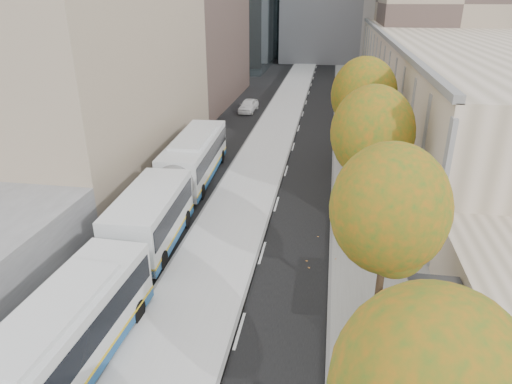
# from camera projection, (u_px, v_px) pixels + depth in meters

# --- Properties ---
(bus_platform) EXTENTS (4.25, 150.00, 0.15)m
(bus_platform) POSITION_uv_depth(u_px,v_px,m) (266.00, 148.00, 39.09)
(bus_platform) COLOR silver
(bus_platform) RESTS_ON ground
(sidewalk) EXTENTS (4.75, 150.00, 0.08)m
(sidewalk) POSITION_uv_depth(u_px,v_px,m) (361.00, 153.00, 37.91)
(sidewalk) COLOR gray
(sidewalk) RESTS_ON ground
(building_tan) EXTENTS (18.00, 92.00, 8.00)m
(building_tan) POSITION_uv_depth(u_px,v_px,m) (441.00, 61.00, 60.89)
(building_tan) COLOR #9F917A
(building_tan) RESTS_ON ground
(bus_shelter) EXTENTS (1.90, 4.40, 2.53)m
(bus_shelter) POSITION_uv_depth(u_px,v_px,m) (450.00, 323.00, 15.06)
(bus_shelter) COLOR #383A3F
(bus_shelter) RESTS_ON sidewalk
(tree_c) EXTENTS (4.20, 4.20, 7.28)m
(tree_c) POSITION_uv_depth(u_px,v_px,m) (389.00, 209.00, 16.00)
(tree_c) COLOR black
(tree_c) RESTS_ON sidewalk
(tree_d) EXTENTS (4.40, 4.40, 7.60)m
(tree_d) POSITION_uv_depth(u_px,v_px,m) (372.00, 133.00, 24.06)
(tree_d) COLOR black
(tree_d) RESTS_ON sidewalk
(tree_e) EXTENTS (4.60, 4.60, 7.92)m
(tree_e) POSITION_uv_depth(u_px,v_px,m) (364.00, 95.00, 32.12)
(tree_e) COLOR black
(tree_e) RESTS_ON sidewalk
(bus_far) EXTENTS (3.49, 18.20, 3.02)m
(bus_far) POSITION_uv_depth(u_px,v_px,m) (179.00, 178.00, 28.48)
(bus_far) COLOR silver
(bus_far) RESTS_ON ground
(distant_car) EXTENTS (1.96, 4.28, 1.42)m
(distant_car) POSITION_uv_depth(u_px,v_px,m) (248.00, 106.00, 51.23)
(distant_car) COLOR silver
(distant_car) RESTS_ON ground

